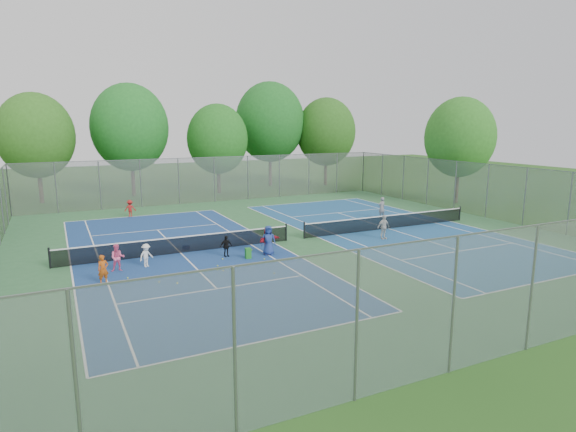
% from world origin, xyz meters
% --- Properties ---
extents(ground, '(120.00, 120.00, 0.00)m').
position_xyz_m(ground, '(0.00, 0.00, 0.00)').
color(ground, '#255219').
rests_on(ground, ground).
extents(court_pad, '(32.00, 32.00, 0.01)m').
position_xyz_m(court_pad, '(0.00, 0.00, 0.01)').
color(court_pad, '#306639').
rests_on(court_pad, ground).
extents(court_left, '(10.97, 23.77, 0.01)m').
position_xyz_m(court_left, '(-7.00, 0.00, 0.02)').
color(court_left, navy).
rests_on(court_left, court_pad).
extents(court_right, '(10.97, 23.77, 0.01)m').
position_xyz_m(court_right, '(7.00, 0.00, 0.02)').
color(court_right, navy).
rests_on(court_right, court_pad).
extents(net_left, '(12.87, 0.10, 0.91)m').
position_xyz_m(net_left, '(-7.00, 0.00, 0.46)').
color(net_left, black).
rests_on(net_left, ground).
extents(net_right, '(12.87, 0.10, 0.91)m').
position_xyz_m(net_right, '(7.00, 0.00, 0.46)').
color(net_right, black).
rests_on(net_right, ground).
extents(fence_north, '(32.00, 0.10, 4.00)m').
position_xyz_m(fence_north, '(0.00, 16.00, 2.00)').
color(fence_north, gray).
rests_on(fence_north, ground).
extents(fence_south, '(32.00, 0.10, 4.00)m').
position_xyz_m(fence_south, '(0.00, -16.00, 2.00)').
color(fence_south, gray).
rests_on(fence_south, ground).
extents(fence_east, '(0.10, 32.00, 4.00)m').
position_xyz_m(fence_east, '(16.00, 0.00, 2.00)').
color(fence_east, gray).
rests_on(fence_east, ground).
extents(tree_nw, '(6.40, 6.40, 9.58)m').
position_xyz_m(tree_nw, '(-14.00, 22.00, 5.89)').
color(tree_nw, '#443326').
rests_on(tree_nw, ground).
extents(tree_nl, '(7.20, 7.20, 10.69)m').
position_xyz_m(tree_nl, '(-6.00, 23.00, 6.54)').
color(tree_nl, '#443326').
rests_on(tree_nl, ground).
extents(tree_nc, '(6.00, 6.00, 8.85)m').
position_xyz_m(tree_nc, '(2.00, 21.00, 5.39)').
color(tree_nc, '#443326').
rests_on(tree_nc, ground).
extents(tree_nr, '(7.60, 7.60, 11.42)m').
position_xyz_m(tree_nr, '(9.00, 24.00, 7.04)').
color(tree_nr, '#443326').
rests_on(tree_nr, ground).
extents(tree_ne, '(6.60, 6.60, 9.77)m').
position_xyz_m(tree_ne, '(15.00, 22.00, 5.97)').
color(tree_ne, '#443326').
rests_on(tree_ne, ground).
extents(tree_side_e, '(6.00, 6.00, 9.20)m').
position_xyz_m(tree_side_e, '(19.00, 6.00, 5.74)').
color(tree_side_e, '#443326').
rests_on(tree_side_e, ground).
extents(ball_crate, '(0.36, 0.36, 0.26)m').
position_xyz_m(ball_crate, '(-6.53, 0.68, 0.13)').
color(ball_crate, '#1643A9').
rests_on(ball_crate, ground).
extents(ball_hopper, '(0.31, 0.31, 0.56)m').
position_xyz_m(ball_hopper, '(-4.07, -2.57, 0.28)').
color(ball_hopper, '#258826').
rests_on(ball_hopper, ground).
extents(student_a, '(0.53, 0.40, 1.30)m').
position_xyz_m(student_a, '(-11.25, -3.50, 0.65)').
color(student_a, '#BF5012').
rests_on(student_a, ground).
extents(student_b, '(0.72, 0.60, 1.34)m').
position_xyz_m(student_b, '(-10.45, -1.89, 0.67)').
color(student_b, '#F76093').
rests_on(student_b, ground).
extents(student_c, '(0.87, 0.74, 1.17)m').
position_xyz_m(student_c, '(-9.11, -1.77, 0.59)').
color(student_c, white).
rests_on(student_c, ground).
extents(student_d, '(0.70, 0.35, 1.15)m').
position_xyz_m(student_d, '(-4.99, -1.76, 0.58)').
color(student_d, black).
rests_on(student_d, ground).
extents(student_e, '(0.90, 0.71, 1.61)m').
position_xyz_m(student_e, '(-2.83, -2.42, 0.81)').
color(student_e, navy).
rests_on(student_e, ground).
extents(student_f, '(1.50, 0.96, 1.54)m').
position_xyz_m(student_f, '(-2.77, -2.24, 0.77)').
color(student_f, red).
rests_on(student_f, ground).
extents(child_far_baseline, '(0.91, 0.64, 1.28)m').
position_xyz_m(child_far_baseline, '(-7.91, 11.94, 0.64)').
color(child_far_baseline, '#AC1A18').
rests_on(child_far_baseline, ground).
extents(instructor, '(0.61, 0.42, 1.60)m').
position_xyz_m(instructor, '(8.77, 3.15, 0.80)').
color(instructor, gray).
rests_on(instructor, ground).
extents(teen_court_b, '(0.90, 0.41, 1.50)m').
position_xyz_m(teen_court_b, '(4.92, -2.19, 0.75)').
color(teen_court_b, beige).
rests_on(teen_court_b, ground).
extents(tennis_ball_0, '(0.07, 0.07, 0.07)m').
position_xyz_m(tennis_ball_0, '(-6.20, -6.45, 0.03)').
color(tennis_ball_0, '#B6CE30').
rests_on(tennis_ball_0, ground).
extents(tennis_ball_1, '(0.07, 0.07, 0.07)m').
position_xyz_m(tennis_ball_1, '(-3.32, -1.22, 0.03)').
color(tennis_ball_1, gold).
rests_on(tennis_ball_1, ground).
extents(tennis_ball_2, '(0.07, 0.07, 0.07)m').
position_xyz_m(tennis_ball_2, '(-5.96, -3.29, 0.03)').
color(tennis_ball_2, '#CBD732').
rests_on(tennis_ball_2, ground).
extents(tennis_ball_3, '(0.07, 0.07, 0.07)m').
position_xyz_m(tennis_ball_3, '(-10.22, -3.31, 0.03)').
color(tennis_ball_3, '#D7E635').
rests_on(tennis_ball_3, ground).
extents(tennis_ball_4, '(0.07, 0.07, 0.07)m').
position_xyz_m(tennis_ball_4, '(-8.37, -5.04, 0.03)').
color(tennis_ball_4, '#E1F037').
rests_on(tennis_ball_4, ground).
extents(tennis_ball_5, '(0.07, 0.07, 0.07)m').
position_xyz_m(tennis_ball_5, '(-9.05, -4.51, 0.03)').
color(tennis_ball_5, '#E0ED37').
rests_on(tennis_ball_5, ground).
extents(tennis_ball_6, '(0.07, 0.07, 0.07)m').
position_xyz_m(tennis_ball_6, '(-5.97, -4.16, 0.03)').
color(tennis_ball_6, gold).
rests_on(tennis_ball_6, ground).
extents(tennis_ball_7, '(0.07, 0.07, 0.07)m').
position_xyz_m(tennis_ball_7, '(-6.17, -3.94, 0.03)').
color(tennis_ball_7, '#C3E034').
rests_on(tennis_ball_7, ground).
extents(tennis_ball_8, '(0.07, 0.07, 0.07)m').
position_xyz_m(tennis_ball_8, '(-5.35, -2.23, 0.03)').
color(tennis_ball_8, yellow).
rests_on(tennis_ball_8, ground).
extents(tennis_ball_9, '(0.07, 0.07, 0.07)m').
position_xyz_m(tennis_ball_9, '(-3.41, -3.19, 0.03)').
color(tennis_ball_9, '#B9D732').
rests_on(tennis_ball_9, ground).
extents(tennis_ball_10, '(0.07, 0.07, 0.07)m').
position_xyz_m(tennis_ball_10, '(-6.11, -5.88, 0.03)').
color(tennis_ball_10, yellow).
rests_on(tennis_ball_10, ground).
extents(tennis_ball_11, '(0.07, 0.07, 0.07)m').
position_xyz_m(tennis_ball_11, '(-3.94, -5.61, 0.03)').
color(tennis_ball_11, yellow).
rests_on(tennis_ball_11, ground).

